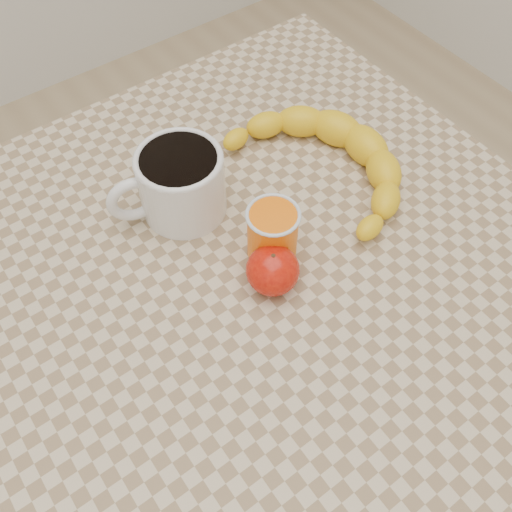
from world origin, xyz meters
TOP-DOWN VIEW (x-y plane):
  - ground at (0.00, 0.00)m, footprint 3.00×3.00m
  - table at (0.00, 0.00)m, footprint 0.80×0.80m
  - coffee_mug at (-0.02, 0.13)m, footprint 0.17×0.13m
  - orange_juice_glass at (0.03, 0.00)m, footprint 0.07×0.07m
  - apple at (-0.00, -0.03)m, footprint 0.08×0.08m
  - banana at (0.17, 0.07)m, footprint 0.23×0.33m

SIDE VIEW (x-z plane):
  - ground at x=0.00m, z-range 0.00..0.00m
  - table at x=0.00m, z-range 0.29..1.04m
  - banana at x=0.17m, z-range 0.75..0.80m
  - apple at x=0.00m, z-range 0.75..0.81m
  - orange_juice_glass at x=0.03m, z-range 0.75..0.83m
  - coffee_mug at x=-0.02m, z-range 0.75..0.85m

